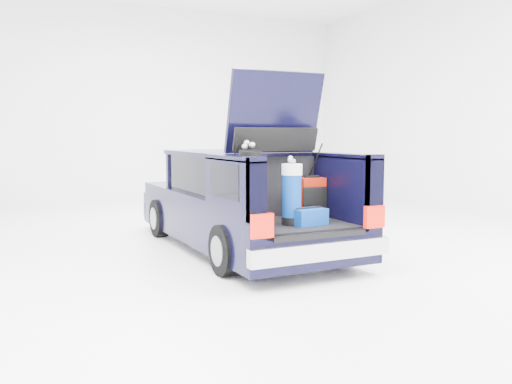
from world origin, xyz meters
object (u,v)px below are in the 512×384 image
red_suitcase (312,197)px  black_golf_bag (249,187)px  blue_duffel (308,217)px  car (238,203)px  blue_golf_bag (292,194)px

red_suitcase → black_golf_bag: black_golf_bag is taller
red_suitcase → blue_duffel: 0.68m
car → blue_golf_bag: bearing=-91.9°
black_golf_bag → blue_duffel: (0.62, -0.37, -0.35)m
car → blue_golf_bag: size_ratio=5.60×
red_suitcase → blue_golf_bag: size_ratio=0.66×
blue_duffel → red_suitcase: bearing=48.3°
car → blue_duffel: bearing=-86.3°
black_golf_bag → car: bearing=61.4°
red_suitcase → blue_golf_bag: bearing=-135.6°
red_suitcase → blue_duffel: (-0.38, -0.54, -0.16)m
black_golf_bag → blue_golf_bag: black_golf_bag is taller
red_suitcase → blue_duffel: bearing=-119.1°
car → black_golf_bag: car is taller
black_golf_bag → red_suitcase: bearing=0.2°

